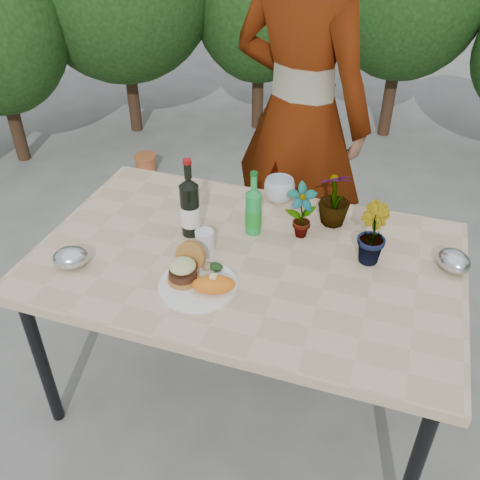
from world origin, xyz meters
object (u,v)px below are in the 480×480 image
(patio_table, at_px, (247,268))
(person, at_px, (299,117))
(wine_bottle, at_px, (190,208))
(dinner_plate, at_px, (198,285))

(patio_table, bearing_deg, person, 90.20)
(patio_table, height_order, wine_bottle, wine_bottle)
(patio_table, xyz_separation_m, wine_bottle, (-0.26, 0.08, 0.18))
(dinner_plate, height_order, person, person)
(wine_bottle, xyz_separation_m, person, (0.25, 0.74, 0.11))
(wine_bottle, bearing_deg, patio_table, -17.38)
(wine_bottle, height_order, person, person)
(person, bearing_deg, wine_bottle, 89.16)
(dinner_plate, xyz_separation_m, wine_bottle, (-0.15, 0.30, 0.11))
(patio_table, relative_size, dinner_plate, 5.71)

